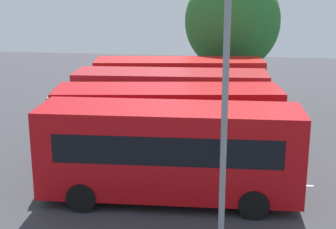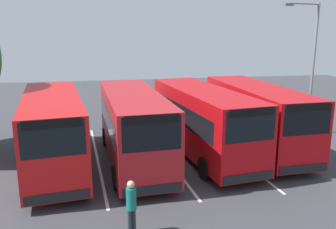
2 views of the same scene
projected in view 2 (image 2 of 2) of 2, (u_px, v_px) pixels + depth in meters
name	position (u px, v px, depth m)	size (l,w,h in m)	color
ground_plane	(165.00, 155.00, 18.37)	(58.75, 58.75, 0.00)	#38383D
bus_far_left	(53.00, 129.00, 16.25)	(9.29, 3.59, 3.43)	red
bus_center_left	(133.00, 125.00, 16.94)	(9.18, 3.00, 3.43)	#AD191E
bus_center_right	(203.00, 120.00, 17.91)	(9.29, 3.63, 3.43)	#B70C11
bus_far_right	(256.00, 115.00, 18.93)	(9.14, 2.85, 3.43)	#B70C11
pedestrian	(131.00, 203.00, 10.91)	(0.44, 0.44, 1.83)	#232833
street_lamp	(310.00, 61.00, 20.90)	(0.71, 2.53, 7.87)	gray
lane_stripe_outer_left	(97.00, 159.00, 17.74)	(10.86, 0.12, 0.01)	silver
lane_stripe_inner_left	(165.00, 155.00, 18.37)	(10.86, 0.12, 0.01)	silver
lane_stripe_inner_right	(227.00, 151.00, 18.99)	(10.86, 0.12, 0.01)	silver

